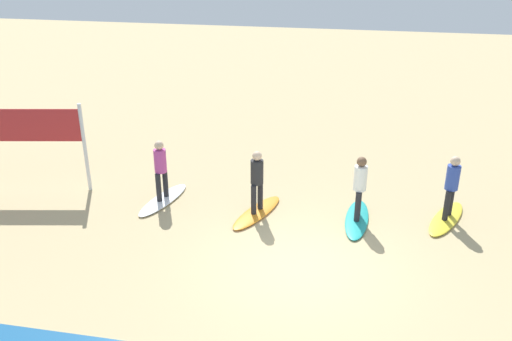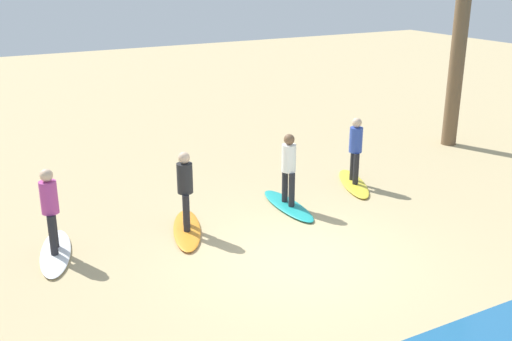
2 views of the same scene
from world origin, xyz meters
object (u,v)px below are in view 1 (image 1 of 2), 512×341
Objects in this scene: surfboard_yellow at (446,218)px; surfboard_teal at (357,219)px; surfer_yellow at (452,183)px; surfer_white at (161,166)px; surfer_teal at (360,183)px; surfboard_orange at (257,212)px; surfer_orange at (257,177)px; surfboard_white at (163,200)px.

surfboard_yellow is 2.25m from surfboard_teal.
surfer_yellow is 1.00× the size of surfer_white.
surfer_teal is 5.12m from surfer_white.
surfer_yellow is 4.86m from surfboard_orange.
surfer_orange is (4.72, 0.57, 0.99)m from surfboard_yellow.
surfboard_white is (2.60, -0.23, -0.99)m from surfer_orange.
surfboard_orange is 1.28× the size of surfer_orange.
surfer_teal is (2.20, 0.46, 0.99)m from surfboard_yellow.
surfboard_teal is 1.28× the size of surfer_white.
surfboard_teal is at bearing -54.99° from surfboard_yellow.
surfer_white is (5.12, -0.11, 0.99)m from surfboard_teal.
surfer_teal and surfer_orange have the same top height.
surfer_orange is 1.00× the size of surfer_white.
surfer_yellow is 1.00× the size of surfer_teal.
surfboard_orange is (4.72, 0.57, 0.00)m from surfboard_yellow.
surfer_orange reaches higher than surfboard_yellow.
surfer_orange is (2.52, 0.12, 0.00)m from surfer_teal.
surfboard_yellow is 0.99m from surfer_yellow.
surfer_yellow reaches higher than surfboard_teal.
surfer_yellow is (0.00, -0.00, 0.99)m from surfboard_yellow.
surfboard_teal is at bearing 11.68° from surfer_yellow.
surfer_yellow reaches higher than surfboard_yellow.
surfer_teal is (2.20, 0.46, 0.00)m from surfer_yellow.
surfboard_teal is (2.20, 0.46, -0.99)m from surfer_yellow.
surfer_white is (7.32, 0.34, 0.00)m from surfer_yellow.
surfboard_teal is (2.20, 0.46, 0.00)m from surfboard_yellow.
surfboard_white is at bearing -88.23° from surfboard_teal.
surfer_white is at bearing 2.69° from surfer_yellow.
surfer_teal is at bearing 113.10° from surfboard_orange.
surfboard_teal is 5.12m from surfboard_white.
surfer_orange is (4.72, 0.57, 0.00)m from surfer_yellow.
surfboard_orange is at bearing 6.90° from surfer_yellow.
surfboard_white is (5.12, -0.11, -0.99)m from surfer_teal.
surfer_teal is at bearing -54.99° from surfboard_yellow.
surfer_teal is at bearing 178.76° from surfer_white.
surfer_orange is at bearing 6.90° from surfer_yellow.
surfer_white is (2.60, -0.23, 0.99)m from surfboard_orange.
surfboard_yellow is at bearing 117.36° from surfboard_orange.
surfboard_yellow is at bearing 106.68° from surfboard_white.
surfer_yellow is 7.40m from surfboard_white.
surfer_white is at bearing -63.99° from surfboard_yellow.
surfboard_teal is at bearing 102.75° from surfboard_white.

